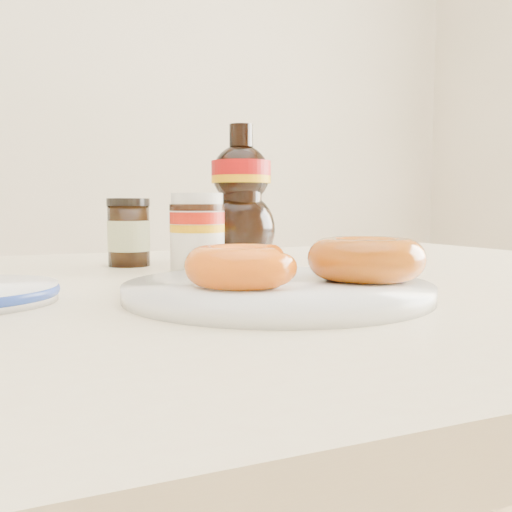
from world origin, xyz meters
name	(u,v)px	position (x,y,z in m)	size (l,w,h in m)	color
dining_table	(191,354)	(0.00, 0.10, 0.67)	(1.40, 0.90, 0.75)	beige
plate	(277,289)	(0.04, -0.04, 0.76)	(0.29, 0.29, 0.01)	white
donut_bitten	(242,266)	(0.00, -0.05, 0.78)	(0.10, 0.10, 0.04)	orange
donut_whole	(366,259)	(0.13, -0.05, 0.78)	(0.11, 0.11, 0.04)	#A7410A
nutella_jar	(197,229)	(0.04, 0.20, 0.81)	(0.07, 0.07, 0.10)	white
syrup_bottle	(241,194)	(0.14, 0.29, 0.85)	(0.11, 0.09, 0.21)	black
dark_jar	(129,233)	(-0.03, 0.30, 0.80)	(0.06, 0.06, 0.10)	black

